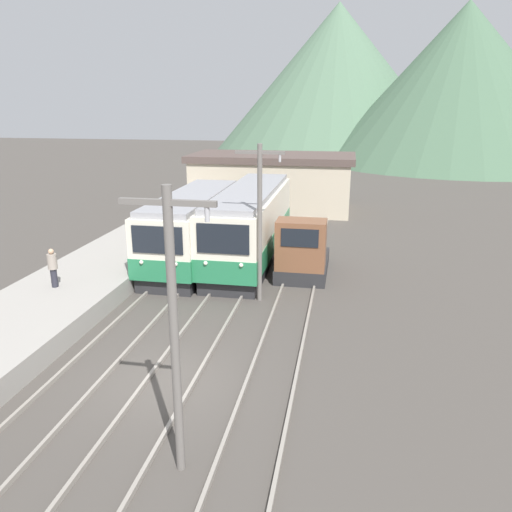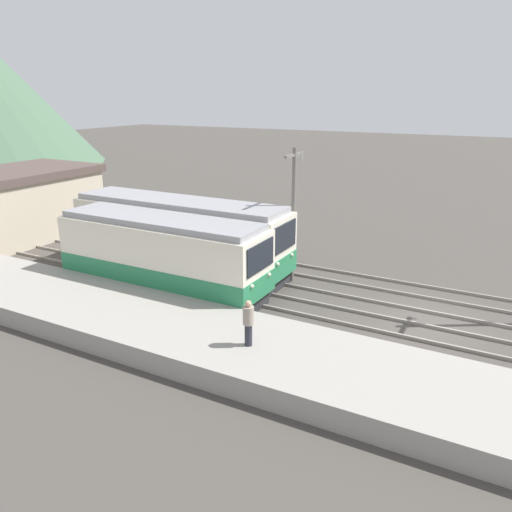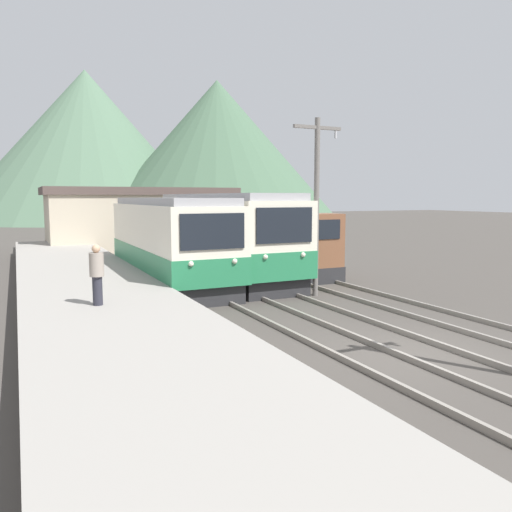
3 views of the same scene
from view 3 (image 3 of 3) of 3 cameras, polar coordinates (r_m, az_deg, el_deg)
ground_plane at (r=12.73m, az=17.45°, el=-10.52°), size 200.00×200.00×0.00m
platform_left at (r=9.65m, az=-11.52°, el=-13.39°), size 4.50×54.00×0.82m
track_left at (r=11.16m, az=7.44°, el=-12.35°), size 1.54×60.00×0.14m
track_center at (r=12.85m, az=18.13°, el=-10.07°), size 1.54×60.00×0.14m
track_right at (r=15.02m, az=26.50°, el=-8.01°), size 1.54×60.00×0.14m
commuter_train_left at (r=21.31m, az=-9.78°, el=1.26°), size 2.84×10.27×3.68m
commuter_train_center at (r=23.23m, az=-3.87°, el=1.98°), size 2.84×12.04×3.86m
shunting_locomotive at (r=22.94m, az=4.87°, el=0.45°), size 2.40×4.57×3.00m
catenary_mast_mid at (r=18.77m, az=6.95°, el=6.39°), size 2.00×0.20×6.59m
person_on_platform at (r=13.99m, az=-17.73°, el=-1.80°), size 0.38×0.38×1.64m
station_building at (r=35.70m, az=-13.13°, el=4.14°), size 12.60×6.30×4.35m
mountain_backdrop at (r=82.11m, az=-12.99°, el=11.90°), size 56.60×52.20×23.74m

